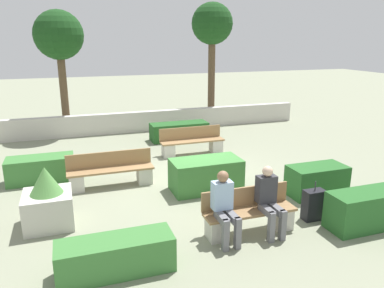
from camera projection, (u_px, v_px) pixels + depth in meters
The scene contains 17 objects.
ground_plane at pixel (198, 181), 10.04m from camera, with size 60.00×60.00×0.00m, color gray.
perimeter_wall at pixel (149, 121), 15.40m from camera, with size 13.29×0.30×0.82m.
bench_front at pixel (249, 216), 7.33m from camera, with size 1.86×0.49×0.87m.
bench_left_side at pixel (111, 173), 9.63m from camera, with size 2.19×0.48×0.87m.
bench_right_side at pixel (192, 144), 12.32m from camera, with size 2.12×0.49×0.87m.
person_seated_man at pixel (269, 197), 7.20m from camera, with size 0.38×0.63×1.35m.
person_seated_woman at pixel (225, 204), 6.91m from camera, with size 0.38×0.63×1.36m.
hedge_block_near_left at pixel (206, 175), 9.37m from camera, with size 1.74×0.89×0.80m.
hedge_block_near_right at pixel (317, 180), 9.09m from camera, with size 1.40×0.72×0.73m.
hedge_block_mid_left at pixel (116, 256), 6.06m from camera, with size 1.88×0.63×0.60m.
hedge_block_mid_right at pixel (378, 208), 7.60m from camera, with size 2.18×0.65×0.76m.
hedge_block_far_left at pixel (41, 169), 9.97m from camera, with size 1.71×0.74×0.67m.
hedge_block_far_right at pixel (179, 131), 14.05m from camera, with size 2.14×0.77×0.65m.
planter_corner_left at pixel (48, 202), 7.55m from camera, with size 0.95×0.95×1.26m.
suitcase at pixel (314, 205), 7.84m from camera, with size 0.44×0.25×0.86m.
tree_leftmost at pixel (59, 37), 14.12m from camera, with size 1.86×1.86×4.75m.
tree_center_left at pixel (212, 27), 16.66m from camera, with size 1.84×1.84×5.25m.
Camera 1 is at (-3.17, -8.84, 3.70)m, focal length 35.00 mm.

